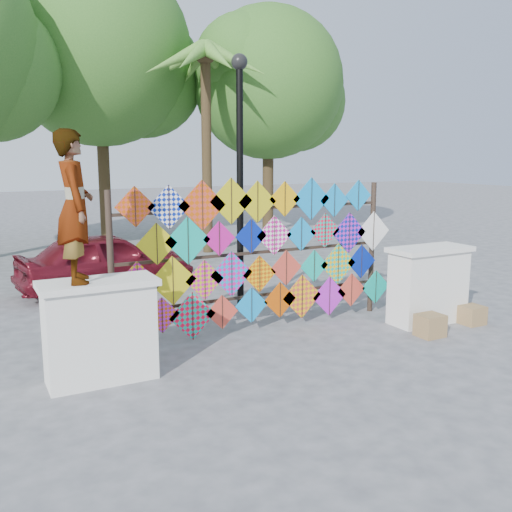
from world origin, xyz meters
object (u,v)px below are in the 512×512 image
kite_rack (262,254)px  lamppost (240,159)px  sedan (107,261)px  vendor_woman (75,207)px

kite_rack → lamppost: (0.24, 1.28, 1.46)m
sedan → lamppost: lamppost is taller
vendor_woman → kite_rack: bearing=-65.9°
kite_rack → sedan: bearing=111.8°
kite_rack → sedan: kite_rack is taller
lamppost → kite_rack: bearing=-100.6°
vendor_woman → lamppost: lamppost is taller
vendor_woman → sedan: 5.25m
kite_rack → lamppost: 1.96m
vendor_woman → lamppost: bearing=-48.8°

